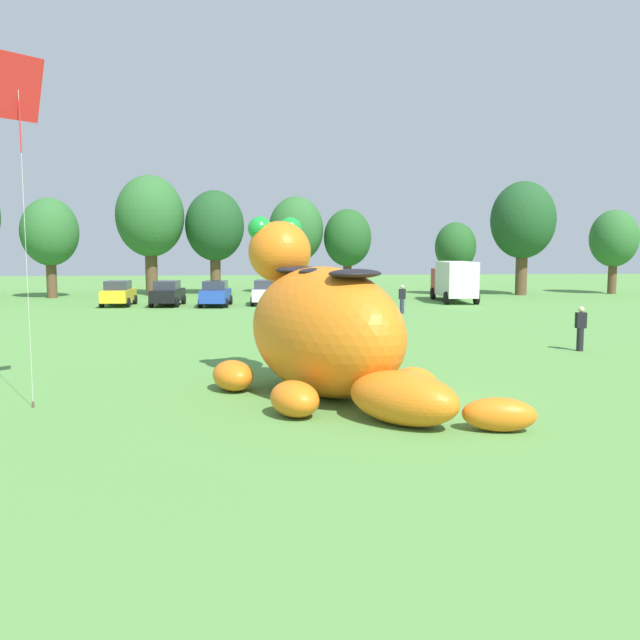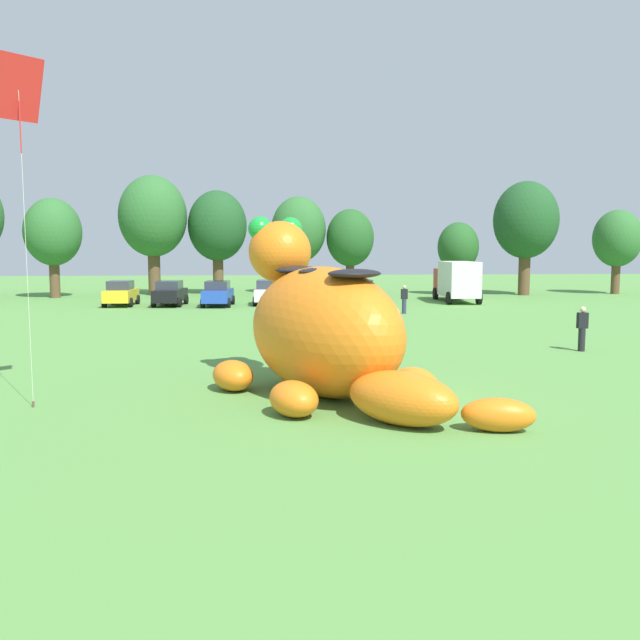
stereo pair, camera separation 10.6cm
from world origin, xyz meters
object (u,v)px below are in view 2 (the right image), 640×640
at_px(car_black, 170,293).
at_px(box_truck, 456,280).
at_px(car_yellow, 121,293).
at_px(car_orange, 360,292).
at_px(car_green, 321,293).
at_px(car_white, 268,292).
at_px(spectator_near_inflatable, 582,329).
at_px(giant_inflatable_creature, 324,329).
at_px(spectator_mid_field, 404,299).
at_px(tethered_flying_kite, 19,94).
at_px(car_blue, 218,293).

xyz_separation_m(car_black, box_truck, (20.37, 1.48, 0.74)).
xyz_separation_m(car_yellow, box_truck, (23.69, 1.23, 0.74)).
bearing_deg(car_orange, car_green, -157.63).
xyz_separation_m(car_yellow, car_green, (13.60, -0.99, 0.00)).
bearing_deg(car_orange, car_white, -179.30).
distance_m(car_orange, spectator_near_inflatable, 22.85).
xyz_separation_m(giant_inflatable_creature, spectator_mid_field, (6.87, 21.71, -0.92)).
relative_size(giant_inflatable_creature, spectator_mid_field, 4.86).
bearing_deg(car_orange, spectator_near_inflatable, -76.78).
height_order(car_white, car_green, same).
bearing_deg(spectator_near_inflatable, tethered_flying_kite, -157.21).
height_order(car_yellow, car_white, same).
xyz_separation_m(spectator_near_inflatable, spectator_mid_field, (-3.64, 15.01, 0.00)).
xyz_separation_m(giant_inflatable_creature, car_white, (-1.18, 28.87, -0.91)).
xyz_separation_m(giant_inflatable_creature, spectator_near_inflatable, (10.51, 6.70, -0.92)).
xyz_separation_m(car_blue, tethered_flying_kite, (-2.72, -28.69, 6.68)).
xyz_separation_m(car_white, spectator_near_inflatable, (11.69, -22.17, -0.01)).
bearing_deg(car_orange, car_black, -178.07).
relative_size(car_white, spectator_mid_field, 2.46).
relative_size(box_truck, tethered_flying_kite, 0.77).
distance_m(car_blue, car_white, 3.54).
distance_m(car_blue, spectator_mid_field, 13.02).
xyz_separation_m(car_white, tethered_flying_kite, (-6.13, -29.65, 6.68)).
relative_size(car_black, spectator_near_inflatable, 2.46).
height_order(car_white, spectator_mid_field, car_white).
bearing_deg(car_yellow, box_truck, 2.98).
bearing_deg(car_orange, car_blue, -173.96).
relative_size(car_green, car_orange, 1.03).
xyz_separation_m(car_green, spectator_near_inflatable, (8.09, -21.07, -0.01)).
bearing_deg(tethered_flying_kite, spectator_mid_field, 57.77).
xyz_separation_m(car_black, car_white, (6.68, 0.36, 0.00)).
bearing_deg(car_blue, spectator_near_inflatable, -54.55).
relative_size(giant_inflatable_creature, car_green, 1.95).
bearing_deg(car_black, giant_inflatable_creature, -74.59).
height_order(car_black, car_white, same).
distance_m(giant_inflatable_creature, car_yellow, 30.86).
distance_m(car_green, tethered_flying_kite, 30.90).
relative_size(car_orange, spectator_mid_field, 2.41).
height_order(car_blue, tethered_flying_kite, tethered_flying_kite).
distance_m(car_blue, tethered_flying_kite, 29.58).
bearing_deg(car_black, tethered_flying_kite, -88.92).
relative_size(car_green, tethered_flying_kite, 0.51).
bearing_deg(spectator_near_inflatable, car_blue, 125.45).
height_order(car_white, tethered_flying_kite, tethered_flying_kite).
relative_size(giant_inflatable_creature, car_blue, 1.98).
bearing_deg(car_black, car_orange, 1.93).
height_order(car_yellow, car_black, same).
height_order(giant_inflatable_creature, car_yellow, giant_inflatable_creature).
distance_m(car_blue, car_green, 7.01).
xyz_separation_m(car_blue, car_green, (7.01, -0.13, 0.00)).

